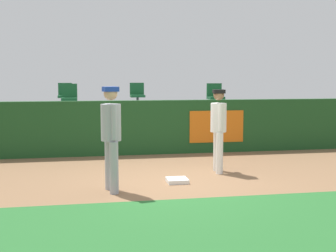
# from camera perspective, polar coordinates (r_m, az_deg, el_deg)

# --- Properties ---
(ground_plane) EXTENTS (60.00, 60.00, 0.00)m
(ground_plane) POSITION_cam_1_polar(r_m,az_deg,el_deg) (8.65, 0.51, -7.37)
(ground_plane) COLOR #846042
(grass_foreground_strip) EXTENTS (18.00, 2.80, 0.01)m
(grass_foreground_strip) POSITION_cam_1_polar(r_m,az_deg,el_deg) (6.28, 4.96, -12.68)
(grass_foreground_strip) COLOR #26662B
(grass_foreground_strip) RESTS_ON ground_plane
(first_base) EXTENTS (0.40, 0.40, 0.08)m
(first_base) POSITION_cam_1_polar(r_m,az_deg,el_deg) (8.71, 1.18, -7.01)
(first_base) COLOR white
(first_base) RESTS_ON ground_plane
(player_fielder_home) EXTENTS (0.38, 0.55, 1.78)m
(player_fielder_home) POSITION_cam_1_polar(r_m,az_deg,el_deg) (9.55, 6.52, 0.16)
(player_fielder_home) COLOR white
(player_fielder_home) RESTS_ON ground_plane
(player_runner_visitor) EXTENTS (0.42, 0.52, 1.88)m
(player_runner_visitor) POSITION_cam_1_polar(r_m,az_deg,el_deg) (7.91, -7.33, -0.69)
(player_runner_visitor) COLOR #9EA3AD
(player_runner_visitor) RESTS_ON ground_plane
(field_wall) EXTENTS (18.00, 0.26, 1.43)m
(field_wall) POSITION_cam_1_polar(r_m,az_deg,el_deg) (11.79, -2.49, -0.17)
(field_wall) COLOR #19471E
(field_wall) RESTS_ON ground_plane
(bleacher_platform) EXTENTS (18.00, 4.80, 1.02)m
(bleacher_platform) POSITION_cam_1_polar(r_m,az_deg,el_deg) (14.35, -3.92, 0.14)
(bleacher_platform) COLOR #59595E
(bleacher_platform) RESTS_ON ground_plane
(seat_back_left) EXTENTS (0.44, 0.44, 0.84)m
(seat_back_left) POSITION_cam_1_polar(r_m,az_deg,el_deg) (14.87, -13.09, 3.99)
(seat_back_left) COLOR #4C4C51
(seat_back_left) RESTS_ON bleacher_platform
(seat_back_center) EXTENTS (0.48, 0.44, 0.84)m
(seat_back_center) POSITION_cam_1_polar(r_m,az_deg,el_deg) (14.95, -3.97, 4.16)
(seat_back_center) COLOR #4C4C51
(seat_back_center) RESTS_ON bleacher_platform
(seat_front_right) EXTENTS (0.47, 0.44, 0.84)m
(seat_front_right) POSITION_cam_1_polar(r_m,az_deg,el_deg) (13.61, 6.08, 3.93)
(seat_front_right) COLOR #4C4C51
(seat_front_right) RESTS_ON bleacher_platform
(seat_front_left) EXTENTS (0.44, 0.44, 0.84)m
(seat_front_left) POSITION_cam_1_polar(r_m,az_deg,el_deg) (13.07, -12.56, 3.71)
(seat_front_left) COLOR #4C4C51
(seat_front_left) RESTS_ON bleacher_platform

